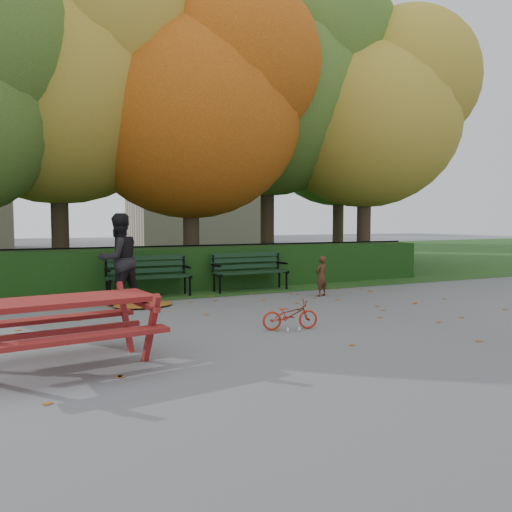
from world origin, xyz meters
name	(u,v)px	position (x,y,z in m)	size (l,w,h in m)	color
ground	(284,323)	(0.00, 0.00, 0.00)	(90.00, 90.00, 0.00)	slate
grass_strip	(121,261)	(0.00, 14.00, 0.01)	(90.00, 90.00, 0.00)	#183B13
building_right	(195,161)	(8.00, 28.00, 6.00)	(9.00, 6.00, 12.00)	#B5A88F
hedge	(194,268)	(0.00, 4.50, 0.50)	(13.00, 0.90, 1.00)	black
iron_fence	(184,264)	(0.00, 5.30, 0.54)	(14.00, 0.04, 1.02)	black
tree_b	(72,72)	(-2.44, 6.75, 5.40)	(6.72, 6.40, 8.79)	#2D2319
tree_c	(205,102)	(0.83, 5.96, 4.82)	(6.30, 6.00, 8.00)	#2D2319
tree_d	(282,83)	(3.88, 7.23, 5.98)	(7.14, 6.80, 9.58)	#2D2319
tree_e	(378,111)	(6.52, 5.77, 5.08)	(6.09, 5.80, 8.16)	#2D2319
tree_g	(350,128)	(8.33, 9.76, 5.37)	(6.30, 6.00, 8.55)	#2D2319
bench_left	(148,273)	(-1.30, 3.70, 0.52)	(1.80, 0.57, 0.88)	black
bench_right	(249,268)	(1.10, 3.70, 0.52)	(1.80, 0.57, 0.88)	black
picnic_table	(69,313)	(-3.31, -1.05, 0.60)	(1.97, 1.67, 0.88)	maroon
leaf_pile	(143,305)	(-1.68, 2.51, 0.04)	(1.13, 0.78, 0.08)	brown
leaf_scatter	(275,319)	(0.00, 0.30, 0.01)	(9.00, 5.70, 0.01)	brown
child	(321,276)	(2.12, 2.18, 0.44)	(0.32, 0.21, 0.87)	#412514
adult	(119,259)	(-2.05, 2.90, 0.89)	(0.87, 0.67, 1.78)	black
bicycle	(290,315)	(-0.14, -0.46, 0.22)	(0.30, 0.85, 0.45)	#AC220F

